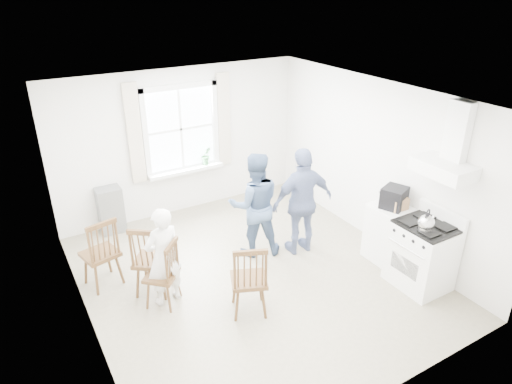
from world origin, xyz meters
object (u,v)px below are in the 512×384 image
at_px(low_cabinet, 388,233).
at_px(person_mid, 255,205).
at_px(windsor_chair_b, 250,275).
at_px(person_left, 163,257).
at_px(gas_stove, 422,254).
at_px(person_right, 303,202).
at_px(stereo_stack, 394,198).
at_px(windsor_chair_c, 168,267).
at_px(windsor_chair_a, 102,247).

height_order(low_cabinet, person_mid, person_mid).
bearing_deg(windsor_chair_b, person_left, 133.82).
relative_size(gas_stove, person_mid, 0.68).
xyz_separation_m(low_cabinet, person_right, (-0.98, 0.86, 0.40)).
distance_m(gas_stove, person_left, 3.50).
distance_m(low_cabinet, stereo_stack, 0.61).
xyz_separation_m(gas_stove, windsor_chair_c, (-3.16, 1.36, 0.10)).
relative_size(stereo_stack, windsor_chair_c, 0.46).
distance_m(windsor_chair_a, windsor_chair_b, 2.09).
height_order(stereo_stack, person_left, person_left).
bearing_deg(windsor_chair_c, windsor_chair_a, 128.35).
relative_size(windsor_chair_a, windsor_chair_b, 1.02).
bearing_deg(gas_stove, windsor_chair_c, 156.65).
height_order(windsor_chair_b, windsor_chair_c, windsor_chair_b).
distance_m(windsor_chair_b, person_left, 1.15).
xyz_separation_m(stereo_stack, windsor_chair_a, (-3.85, 1.48, -0.41)).
bearing_deg(low_cabinet, person_right, 138.49).
bearing_deg(person_right, windsor_chair_a, -6.02).
bearing_deg(person_right, gas_stove, 125.70).
distance_m(stereo_stack, windsor_chair_b, 2.48).
xyz_separation_m(windsor_chair_c, person_right, (2.25, 0.20, 0.27)).
bearing_deg(windsor_chair_a, windsor_chair_c, -51.65).
xyz_separation_m(gas_stove, low_cabinet, (0.07, 0.70, -0.03)).
height_order(windsor_chair_a, windsor_chair_b, windsor_chair_a).
relative_size(windsor_chair_b, windsor_chair_c, 1.10).
bearing_deg(windsor_chair_b, windsor_chair_c, 136.09).
xyz_separation_m(person_mid, person_right, (0.65, -0.33, 0.03)).
distance_m(low_cabinet, person_left, 3.34).
bearing_deg(person_left, windsor_chair_b, 124.43).
height_order(gas_stove, windsor_chair_b, gas_stove).
height_order(gas_stove, person_right, person_right).
height_order(gas_stove, person_left, person_left).
xyz_separation_m(gas_stove, person_left, (-3.18, 1.45, 0.21)).
distance_m(windsor_chair_a, windsor_chair_c, 1.01).
distance_m(low_cabinet, windsor_chair_a, 4.12).
distance_m(windsor_chair_c, person_mid, 1.70).
relative_size(gas_stove, low_cabinet, 1.24).
bearing_deg(windsor_chair_c, windsor_chair_b, -43.91).
bearing_deg(low_cabinet, person_left, 167.06).
bearing_deg(person_left, person_right, 173.56).
xyz_separation_m(low_cabinet, windsor_chair_a, (-3.85, 1.46, 0.20)).
distance_m(stereo_stack, person_mid, 2.04).
xyz_separation_m(stereo_stack, windsor_chair_b, (-2.45, -0.06, -0.42)).
height_order(stereo_stack, person_right, person_right).
bearing_deg(person_right, low_cabinet, 144.10).
relative_size(windsor_chair_a, windsor_chair_c, 1.12).
height_order(gas_stove, windsor_chair_c, gas_stove).
relative_size(low_cabinet, windsor_chair_c, 0.95).
height_order(gas_stove, person_mid, person_mid).
bearing_deg(low_cabinet, person_mid, 143.75).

